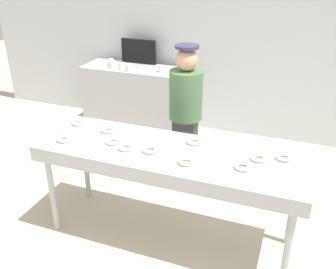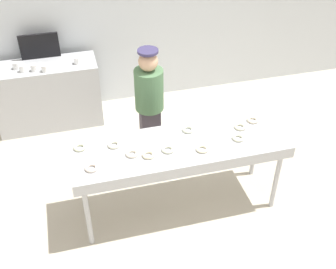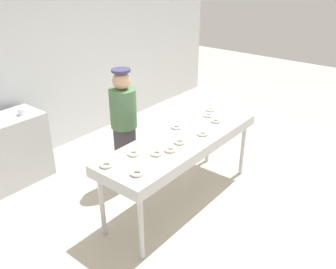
{
  "view_description": "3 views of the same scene",
  "coord_description": "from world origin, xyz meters",
  "px_view_note": "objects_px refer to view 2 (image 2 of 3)",
  "views": [
    {
      "loc": [
        0.98,
        -2.64,
        2.43
      ],
      "look_at": [
        -0.06,
        0.11,
        1.01
      ],
      "focal_mm": 40.04,
      "sensor_mm": 36.0,
      "label": 1
    },
    {
      "loc": [
        -1.03,
        -3.41,
        3.75
      ],
      "look_at": [
        -0.09,
        0.16,
        0.95
      ],
      "focal_mm": 45.83,
      "sensor_mm": 36.0,
      "label": 2
    },
    {
      "loc": [
        -3.07,
        -2.26,
        2.81
      ],
      "look_at": [
        -0.1,
        0.13,
        0.95
      ],
      "focal_mm": 38.01,
      "sensor_mm": 36.0,
      "label": 3
    }
  ],
  "objects_px": {
    "sugar_donut_0": "(132,153)",
    "sugar_donut_9": "(240,127)",
    "sugar_donut_2": "(202,149)",
    "sugar_donut_7": "(253,120)",
    "sugar_donut_6": "(149,155)",
    "worker_baker": "(149,103)",
    "paper_cup_2": "(77,61)",
    "paper_cup_3": "(23,68)",
    "paper_cup_0": "(34,68)",
    "sugar_donut_10": "(92,168)",
    "paper_cup_4": "(45,68)",
    "menu_display": "(40,46)",
    "paper_cup_1": "(16,66)",
    "fryer_conveyor": "(180,149)",
    "sugar_donut_4": "(188,129)",
    "sugar_donut_3": "(114,145)",
    "sugar_donut_8": "(168,149)",
    "sugar_donut_1": "(238,138)",
    "prep_counter": "(48,95)",
    "sugar_donut_5": "(80,147)"
  },
  "relations": [
    {
      "from": "sugar_donut_0",
      "to": "sugar_donut_9",
      "type": "distance_m",
      "value": 1.27
    },
    {
      "from": "sugar_donut_2",
      "to": "sugar_donut_7",
      "type": "bearing_deg",
      "value": 25.71
    },
    {
      "from": "sugar_donut_6",
      "to": "worker_baker",
      "type": "relative_size",
      "value": 0.08
    },
    {
      "from": "paper_cup_2",
      "to": "paper_cup_3",
      "type": "relative_size",
      "value": 1.0
    },
    {
      "from": "sugar_donut_7",
      "to": "paper_cup_0",
      "type": "distance_m",
      "value": 2.97
    },
    {
      "from": "sugar_donut_6",
      "to": "sugar_donut_10",
      "type": "relative_size",
      "value": 1.0
    },
    {
      "from": "paper_cup_3",
      "to": "paper_cup_4",
      "type": "distance_m",
      "value": 0.29
    },
    {
      "from": "menu_display",
      "to": "paper_cup_3",
      "type": "bearing_deg",
      "value": -125.9
    },
    {
      "from": "sugar_donut_2",
      "to": "sugar_donut_7",
      "type": "distance_m",
      "value": 0.8
    },
    {
      "from": "paper_cup_1",
      "to": "paper_cup_2",
      "type": "xyz_separation_m",
      "value": [
        0.81,
        -0.07,
        0.0
      ]
    },
    {
      "from": "fryer_conveyor",
      "to": "paper_cup_2",
      "type": "height_order",
      "value": "paper_cup_2"
    },
    {
      "from": "sugar_donut_4",
      "to": "paper_cup_1",
      "type": "height_order",
      "value": "paper_cup_1"
    },
    {
      "from": "sugar_donut_3",
      "to": "paper_cup_4",
      "type": "distance_m",
      "value": 1.88
    },
    {
      "from": "sugar_donut_7",
      "to": "sugar_donut_3",
      "type": "bearing_deg",
      "value": -178.53
    },
    {
      "from": "paper_cup_0",
      "to": "paper_cup_1",
      "type": "relative_size",
      "value": 1.0
    },
    {
      "from": "sugar_donut_4",
      "to": "menu_display",
      "type": "relative_size",
      "value": 0.25
    },
    {
      "from": "worker_baker",
      "to": "paper_cup_1",
      "type": "xyz_separation_m",
      "value": [
        -1.55,
        1.25,
        0.07
      ]
    },
    {
      "from": "paper_cup_3",
      "to": "menu_display",
      "type": "xyz_separation_m",
      "value": [
        0.25,
        0.35,
        0.13
      ]
    },
    {
      "from": "sugar_donut_8",
      "to": "paper_cup_1",
      "type": "relative_size",
      "value": 1.46
    },
    {
      "from": "sugar_donut_9",
      "to": "sugar_donut_1",
      "type": "bearing_deg",
      "value": -118.31
    },
    {
      "from": "paper_cup_4",
      "to": "worker_baker",
      "type": "bearing_deg",
      "value": -42.19
    },
    {
      "from": "sugar_donut_1",
      "to": "prep_counter",
      "type": "distance_m",
      "value": 2.99
    },
    {
      "from": "sugar_donut_0",
      "to": "menu_display",
      "type": "xyz_separation_m",
      "value": [
        -0.83,
        2.38,
        0.2
      ]
    },
    {
      "from": "sugar_donut_8",
      "to": "paper_cup_0",
      "type": "distance_m",
      "value": 2.43
    },
    {
      "from": "paper_cup_2",
      "to": "prep_counter",
      "type": "bearing_deg",
      "value": 170.85
    },
    {
      "from": "sugar_donut_1",
      "to": "paper_cup_0",
      "type": "relative_size",
      "value": 1.46
    },
    {
      "from": "paper_cup_2",
      "to": "paper_cup_4",
      "type": "relative_size",
      "value": 1.0
    },
    {
      "from": "paper_cup_0",
      "to": "prep_counter",
      "type": "bearing_deg",
      "value": 52.41
    },
    {
      "from": "sugar_donut_4",
      "to": "worker_baker",
      "type": "height_order",
      "value": "worker_baker"
    },
    {
      "from": "sugar_donut_4",
      "to": "sugar_donut_7",
      "type": "xyz_separation_m",
      "value": [
        0.77,
        -0.02,
        0.0
      ]
    },
    {
      "from": "paper_cup_2",
      "to": "sugar_donut_7",
      "type": "bearing_deg",
      "value": -45.59
    },
    {
      "from": "sugar_donut_6",
      "to": "paper_cup_3",
      "type": "distance_m",
      "value": 2.44
    },
    {
      "from": "sugar_donut_2",
      "to": "worker_baker",
      "type": "height_order",
      "value": "worker_baker"
    },
    {
      "from": "sugar_donut_0",
      "to": "prep_counter",
      "type": "bearing_deg",
      "value": 111.12
    },
    {
      "from": "sugar_donut_0",
      "to": "paper_cup_1",
      "type": "bearing_deg",
      "value": 118.62
    },
    {
      "from": "sugar_donut_5",
      "to": "sugar_donut_6",
      "type": "relative_size",
      "value": 1.0
    },
    {
      "from": "sugar_donut_4",
      "to": "sugar_donut_5",
      "type": "height_order",
      "value": "same"
    },
    {
      "from": "sugar_donut_1",
      "to": "sugar_donut_9",
      "type": "bearing_deg",
      "value": 61.69
    },
    {
      "from": "fryer_conveyor",
      "to": "worker_baker",
      "type": "relative_size",
      "value": 1.42
    },
    {
      "from": "fryer_conveyor",
      "to": "paper_cup_3",
      "type": "bearing_deg",
      "value": 128.91
    },
    {
      "from": "sugar_donut_9",
      "to": "paper_cup_4",
      "type": "distance_m",
      "value": 2.74
    },
    {
      "from": "sugar_donut_6",
      "to": "prep_counter",
      "type": "relative_size",
      "value": 0.09
    },
    {
      "from": "sugar_donut_1",
      "to": "sugar_donut_9",
      "type": "relative_size",
      "value": 1.0
    },
    {
      "from": "sugar_donut_0",
      "to": "menu_display",
      "type": "height_order",
      "value": "menu_display"
    },
    {
      "from": "paper_cup_4",
      "to": "fryer_conveyor",
      "type": "bearing_deg",
      "value": -55.52
    },
    {
      "from": "sugar_donut_2",
      "to": "sugar_donut_6",
      "type": "relative_size",
      "value": 1.0
    },
    {
      "from": "sugar_donut_10",
      "to": "prep_counter",
      "type": "height_order",
      "value": "prep_counter"
    },
    {
      "from": "paper_cup_0",
      "to": "sugar_donut_10",
      "type": "bearing_deg",
      "value": -76.64
    },
    {
      "from": "sugar_donut_4",
      "to": "prep_counter",
      "type": "bearing_deg",
      "value": 128.47
    },
    {
      "from": "sugar_donut_3",
      "to": "sugar_donut_10",
      "type": "bearing_deg",
      "value": -131.57
    }
  ]
}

